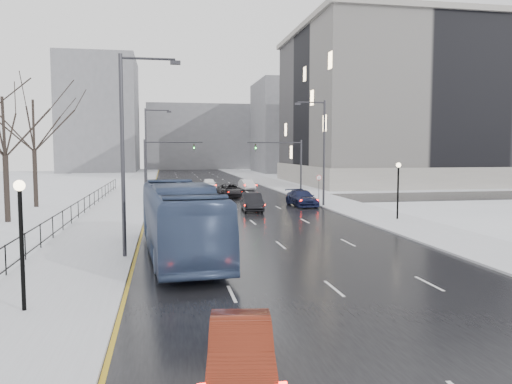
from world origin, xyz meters
TOP-DOWN VIEW (x-y plane):
  - road at (0.00, 60.00)m, footprint 16.00×150.00m
  - cross_road at (0.00, 48.00)m, footprint 130.00×10.00m
  - sidewalk_left at (-10.50, 60.00)m, footprint 5.00×150.00m
  - sidewalk_right at (10.50, 60.00)m, footprint 5.00×150.00m
  - park_strip at (-20.00, 60.00)m, footprint 14.00×150.00m
  - tree_park_d at (-17.80, 34.00)m, footprint 8.75×8.75m
  - tree_park_e at (-18.20, 44.00)m, footprint 9.45×9.45m
  - iron_fence at (-13.00, 30.00)m, footprint 0.06×70.00m
  - streetlight_r_mid at (8.17, 40.00)m, footprint 2.95×0.25m
  - streetlight_l_near at (-8.17, 20.00)m, footprint 2.95×0.25m
  - streetlight_l_far at (-8.17, 52.00)m, footprint 2.95×0.25m
  - lamppost_l at (-11.00, 12.00)m, footprint 0.36×0.36m
  - lamppost_r_mid at (11.00, 30.00)m, footprint 0.36×0.36m
  - mast_signal_right at (7.33, 48.00)m, footprint 6.10×0.33m
  - mast_signal_left at (-7.33, 48.00)m, footprint 6.10×0.33m
  - no_uturn_sign at (9.20, 44.00)m, footprint 0.60×0.06m
  - civic_building at (35.00, 72.00)m, footprint 41.00×31.00m
  - bldg_far_right at (28.00, 115.00)m, footprint 24.00×20.00m
  - bldg_far_left at (-22.00, 125.00)m, footprint 18.00×22.00m
  - bldg_far_center at (4.00, 140.00)m, footprint 30.00×18.00m
  - sedan_left_near at (-4.70, 6.16)m, footprint 2.03×4.38m
  - bus at (-5.66, 20.21)m, footprint 4.17×13.49m
  - sedan_center_near at (-2.89, 35.68)m, footprint 1.94×4.53m
  - sedan_right_near at (1.14, 37.92)m, footprint 1.95×4.84m
  - sedan_right_cross at (0.99, 50.89)m, footprint 3.02×5.63m
  - sedan_right_far at (6.52, 40.88)m, footprint 2.39×5.30m
  - sedan_center_far at (-0.50, 61.96)m, footprint 2.04×4.64m
  - sedan_right_distant at (4.50, 60.98)m, footprint 1.87×4.35m

SIDE VIEW (x-z plane):
  - tree_park_d at x=-17.80m, z-range -6.25..6.25m
  - tree_park_e at x=-18.20m, z-range -6.75..6.75m
  - road at x=0.00m, z-range 0.00..0.04m
  - cross_road at x=0.00m, z-range 0.00..0.04m
  - park_strip at x=-20.00m, z-range 0.00..0.12m
  - sidewalk_left at x=-10.50m, z-range 0.00..0.16m
  - sidewalk_right at x=10.50m, z-range 0.00..0.16m
  - sedan_left_near at x=-4.70m, z-range 0.04..1.43m
  - sedan_right_distant at x=4.50m, z-range 0.04..1.43m
  - sedan_right_cross at x=0.99m, z-range 0.04..1.55m
  - sedan_right_far at x=6.52m, z-range 0.04..1.55m
  - sedan_center_near at x=-2.89m, z-range 0.04..1.57m
  - sedan_center_far at x=-0.50m, z-range 0.04..1.59m
  - sedan_right_near at x=1.14m, z-range 0.04..1.60m
  - iron_fence at x=-13.00m, z-range 0.26..1.56m
  - bus at x=-5.66m, z-range 0.04..3.74m
  - no_uturn_sign at x=9.20m, z-range 0.95..3.65m
  - lamppost_l at x=-11.00m, z-range 0.80..5.08m
  - lamppost_r_mid at x=11.00m, z-range 0.80..5.08m
  - mast_signal_right at x=7.33m, z-range 0.86..7.36m
  - mast_signal_left at x=-7.33m, z-range 0.86..7.36m
  - streetlight_r_mid at x=8.17m, z-range 0.62..10.62m
  - streetlight_l_near at x=-8.17m, z-range 0.62..10.62m
  - streetlight_l_far at x=-8.17m, z-range 0.62..10.62m
  - bldg_far_center at x=4.00m, z-range 0.00..18.00m
  - bldg_far_right at x=28.00m, z-range 0.00..22.00m
  - civic_building at x=35.00m, z-range -1.19..23.61m
  - bldg_far_left at x=-22.00m, z-range 0.00..28.00m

